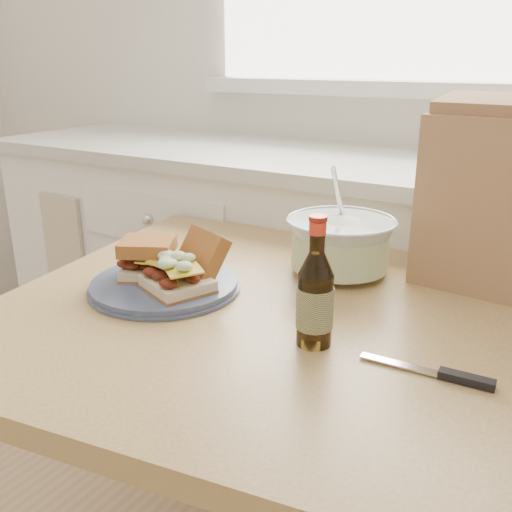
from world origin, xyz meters
The scene contains 10 objects.
wall_back centered at (0.00, 2.00, 1.35)m, with size 4.00×0.02×2.70m, color white.
cabinet_run centered at (0.00, 1.70, 0.47)m, with size 2.50×0.64×0.94m.
dining_table centered at (0.14, 0.97, 0.67)m, with size 1.06×1.06×0.78m.
plate centered at (-0.05, 0.92, 0.79)m, with size 0.29×0.29×0.02m, color #404B67.
sandwich_left centered at (-0.09, 0.93, 0.84)m, with size 0.14×0.13×0.08m.
sandwich_right centered at (0.01, 0.92, 0.84)m, with size 0.15×0.20×0.10m.
coleslaw_bowl centered at (0.21, 1.18, 0.84)m, with size 0.23×0.23×0.23m.
beer_bottle centered at (0.30, 0.87, 0.86)m, with size 0.06×0.06×0.21m.
knife centered at (0.52, 0.87, 0.79)m, with size 0.19×0.02×0.01m.
paper_bag centered at (0.49, 1.28, 0.95)m, with size 0.26×0.17×0.33m, color #A3714F.
Camera 1 is at (0.65, 0.12, 1.22)m, focal length 40.00 mm.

